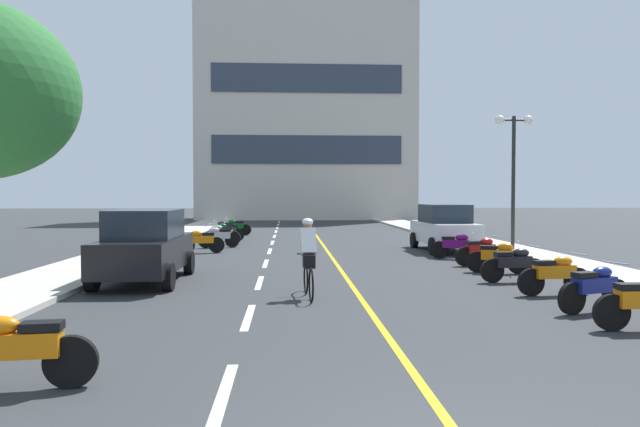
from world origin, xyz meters
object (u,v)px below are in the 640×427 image
Objects in this scene: motorcycle_13 at (236,226)px; street_lamp_mid at (514,151)px; motorcycle_5 at (498,256)px; cyclist_rider at (308,256)px; motorcycle_11 at (226,231)px; motorcycle_9 at (219,236)px; motorcycle_7 at (456,245)px; motorcycle_0 at (17,349)px; motorcycle_6 at (481,250)px; motorcycle_8 at (201,241)px; motorcycle_12 at (225,229)px; motorcycle_3 at (555,274)px; parked_car_mid at (444,228)px; motorcycle_4 at (514,264)px; parked_car_near at (145,246)px; motorcycle_10 at (222,234)px; motorcycle_2 at (595,287)px.

street_lamp_mid is at bearing -41.26° from motorcycle_13.
cyclist_rider is (-5.44, -3.42, 0.41)m from motorcycle_5.
motorcycle_9 is at bearing -89.16° from motorcycle_11.
motorcycle_0 is at bearing -124.69° from motorcycle_7.
motorcycle_6 is 1.87m from motorcycle_7.
motorcycle_12 is at bearing 89.37° from motorcycle_8.
motorcycle_3 and motorcycle_11 have the same top height.
street_lamp_mid is 3.04× the size of motorcycle_12.
parked_car_mid is 9.18m from motorcycle_9.
motorcycle_7 is at bearing 88.85° from motorcycle_4.
motorcycle_11 is 2.03m from motorcycle_12.
motorcycle_8 is (-0.24, 15.16, 0.00)m from motorcycle_0.
parked_car_near reaches higher than motorcycle_7.
motorcycle_5 and motorcycle_11 have the same top height.
motorcycle_0 and motorcycle_10 have the same top height.
motorcycle_4 is at bearing 95.17° from motorcycle_3.
motorcycle_7 is (-0.38, -2.84, -0.44)m from parked_car_mid.
parked_car_near is 8.05m from motorcycle_0.
motorcycle_2 is 7.04m from motorcycle_6.
parked_car_mid reaches higher than motorcycle_0.
motorcycle_11 is at bearing 123.05° from motorcycle_4.
motorcycle_0 is at bearing -134.35° from motorcycle_5.
motorcycle_0 is at bearing -156.60° from motorcycle_2.
motorcycle_5 is 0.93× the size of cyclist_rider.
motorcycle_13 is (0.17, 24.79, 0.00)m from motorcycle_0.
motorcycle_7 is (8.77, 12.67, 0.00)m from motorcycle_0.
parked_car_mid reaches higher than motorcycle_13.
motorcycle_8 is (-8.97, 11.38, 0.00)m from motorcycle_2.
motorcycle_12 is (-8.99, 17.04, 0.00)m from motorcycle_3.
street_lamp_mid is at bearing -12.50° from motorcycle_9.
motorcycle_12 is 17.34m from cyclist_rider.
motorcycle_7 and motorcycle_9 have the same top height.
motorcycle_13 is at bearing 119.07° from motorcycle_5.
parked_car_mid is at bearing 2.12° from motorcycle_8.
motorcycle_4 is 1.02× the size of motorcycle_11.
motorcycle_3 is 1.01× the size of motorcycle_6.
motorcycle_0 is 1.00× the size of motorcycle_13.
motorcycle_5 is at bearing -93.45° from motorcycle_6.
motorcycle_5 is at bearing -52.64° from motorcycle_11.
parked_car_near reaches higher than motorcycle_0.
motorcycle_12 is (-8.93, 9.95, 0.00)m from motorcycle_7.
motorcycle_4 is at bearing -93.42° from parked_car_mid.
motorcycle_6 is (8.99, 10.81, 0.00)m from motorcycle_0.
parked_car_near is at bearing -91.58° from motorcycle_12.
motorcycle_0 and motorcycle_6 have the same top height.
motorcycle_6 is at bearing -42.30° from motorcycle_10.
motorcycle_12 is at bearing -98.54° from motorcycle_13.
cyclist_rider is (4.01, -2.35, -0.03)m from parked_car_near.
motorcycle_7 is 9.35m from motorcycle_8.
parked_car_mid is at bearing 37.64° from parked_car_near.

